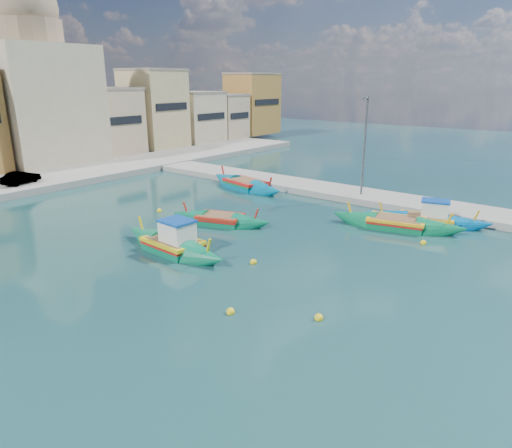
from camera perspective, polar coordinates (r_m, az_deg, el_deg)
ground at (r=20.05m, az=6.55°, el=-9.79°), size 160.00×160.00×0.00m
east_quay at (r=35.66m, az=22.01°, el=1.80°), size 4.00×70.00×0.50m
north_townhouses at (r=53.40m, az=-28.00°, el=11.12°), size 83.20×7.87×10.19m
church_block at (r=55.26m, az=-25.61°, el=15.17°), size 10.00×10.00×19.10m
quay_street_lamp at (r=36.39m, az=13.36°, el=9.50°), size 1.18×0.16×8.00m
luzzu_turquoise_cabin at (r=32.15m, az=20.55°, el=0.46°), size 4.06×8.42×2.65m
luzzu_blue_cabin at (r=25.87m, az=-10.29°, el=-2.63°), size 2.47×8.36×2.92m
luzzu_cyan_mid at (r=40.25m, az=-1.36°, el=4.85°), size 4.08×9.53×2.74m
luzzu_green at (r=30.35m, az=-4.51°, el=0.42°), size 4.07×7.36×2.26m
luzzu_blue_south at (r=30.78m, az=17.11°, el=-0.04°), size 3.82×8.90×2.51m
mooring_buoys at (r=24.53m, az=-0.25°, el=-4.18°), size 20.76×17.80×0.36m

